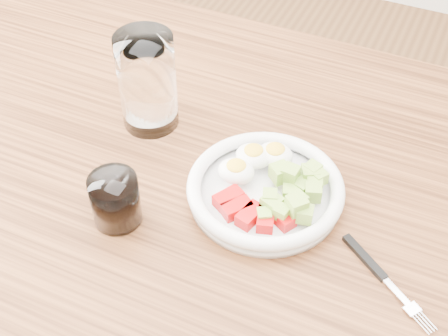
{
  "coord_description": "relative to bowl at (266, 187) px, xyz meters",
  "views": [
    {
      "loc": [
        0.26,
        -0.59,
        1.46
      ],
      "look_at": [
        -0.01,
        0.01,
        0.8
      ],
      "focal_mm": 50.0,
      "sensor_mm": 36.0,
      "label": 1
    }
  ],
  "objects": [
    {
      "name": "fork",
      "position": [
        0.19,
        -0.06,
        -0.02
      ],
      "size": [
        0.15,
        0.11,
        0.01
      ],
      "color": "black",
      "rests_on": "dining_table"
    },
    {
      "name": "dining_table",
      "position": [
        -0.06,
        -0.01,
        -0.12
      ],
      "size": [
        1.5,
        0.9,
        0.77
      ],
      "color": "brown",
      "rests_on": "ground"
    },
    {
      "name": "water_glass",
      "position": [
        -0.24,
        0.08,
        0.06
      ],
      "size": [
        0.09,
        0.09,
        0.17
      ],
      "primitive_type": "cylinder",
      "color": "white",
      "rests_on": "dining_table"
    },
    {
      "name": "bowl",
      "position": [
        0.0,
        0.0,
        0.0
      ],
      "size": [
        0.23,
        0.23,
        0.06
      ],
      "color": "white",
      "rests_on": "dining_table"
    },
    {
      "name": "coffee_glass",
      "position": [
        -0.18,
        -0.13,
        0.02
      ],
      "size": [
        0.07,
        0.07,
        0.08
      ],
      "color": "white",
      "rests_on": "dining_table"
    }
  ]
}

